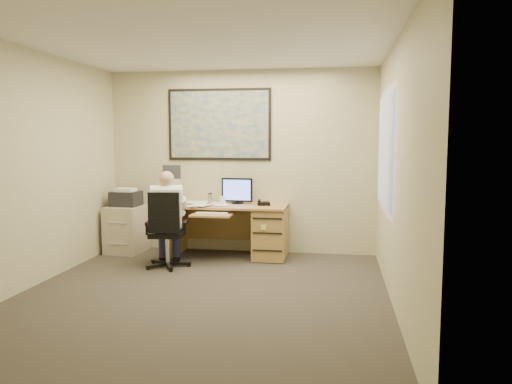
% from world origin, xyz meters
% --- Properties ---
extents(room_shell, '(4.00, 4.50, 2.70)m').
position_xyz_m(room_shell, '(0.00, 0.00, 1.35)').
color(room_shell, '#36302A').
rests_on(room_shell, ground).
extents(desk, '(1.60, 0.97, 1.11)m').
position_xyz_m(desk, '(0.26, 1.90, 0.44)').
color(desk, '#B4804D').
rests_on(desk, ground).
extents(world_map, '(1.56, 0.03, 1.06)m').
position_xyz_m(world_map, '(-0.32, 2.23, 1.90)').
color(world_map, '#1E4C93').
rests_on(world_map, room_shell).
extents(wall_calendar, '(0.28, 0.01, 0.42)m').
position_xyz_m(wall_calendar, '(-1.07, 2.24, 1.08)').
color(wall_calendar, white).
rests_on(wall_calendar, room_shell).
extents(window_blinds, '(0.06, 1.40, 1.30)m').
position_xyz_m(window_blinds, '(1.97, 0.80, 1.55)').
color(window_blinds, beige).
rests_on(window_blinds, room_shell).
extents(filing_cabinet, '(0.53, 0.62, 0.96)m').
position_xyz_m(filing_cabinet, '(-1.67, 1.90, 0.41)').
color(filing_cabinet, '#C0AF9A').
rests_on(filing_cabinet, ground).
extents(office_chair, '(0.69, 0.69, 1.02)m').
position_xyz_m(office_chair, '(-0.78, 1.11, 0.30)').
color(office_chair, black).
rests_on(office_chair, ground).
extents(person, '(0.71, 0.86, 1.27)m').
position_xyz_m(person, '(-0.78, 1.19, 0.63)').
color(person, white).
rests_on(person, office_chair).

